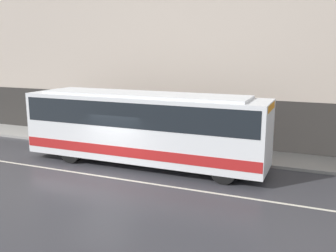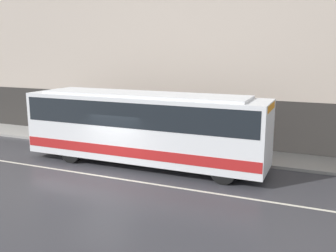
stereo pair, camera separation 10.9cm
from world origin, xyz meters
The scene contains 5 objects.
ground_plane centered at (0.00, 0.00, 0.00)m, with size 60.00×60.00×0.00m, color #333338.
sidewalk centered at (0.00, 5.31, 0.07)m, with size 60.00×2.62×0.14m.
building_facade centered at (0.00, 6.76, 5.92)m, with size 60.00×0.35×12.25m.
lane_stripe centered at (0.00, 0.00, 0.00)m, with size 54.00×0.14×0.01m.
transit_bus centered at (0.81, 2.24, 1.92)m, with size 11.54×2.55×3.41m.
Camera 2 is at (8.59, -13.01, 5.35)m, focal length 40.00 mm.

